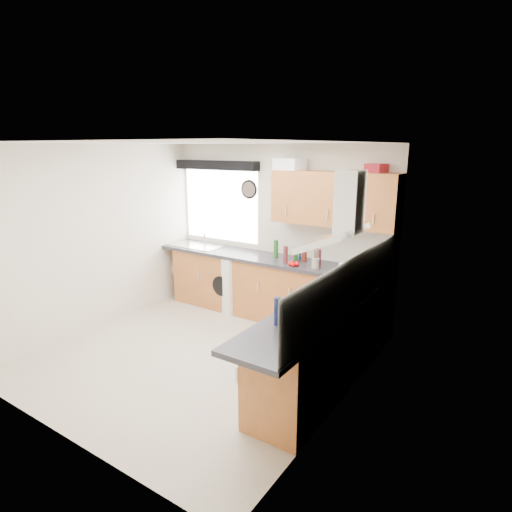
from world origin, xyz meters
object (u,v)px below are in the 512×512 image
Objects in this scene: extractor_hood at (341,220)px; washing_machine at (233,281)px; oven at (326,345)px; upper_cabinets at (334,199)px.

washing_machine is at bearing 151.29° from extractor_hood.
oven is 1.09× the size of extractor_hood.
extractor_hood is 2.87m from washing_machine.
washing_machine is (-2.23, 1.22, -1.34)m from extractor_hood.
upper_cabinets is 2.09m from washing_machine.
extractor_hood is at bearing -63.87° from upper_cabinets.
extractor_hood reaches higher than washing_machine.
extractor_hood is 1.48m from upper_cabinets.
extractor_hood is at bearing -0.00° from oven.
oven is 1.99m from upper_cabinets.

